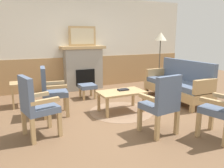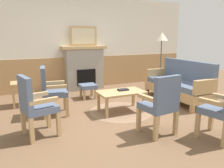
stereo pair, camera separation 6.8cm
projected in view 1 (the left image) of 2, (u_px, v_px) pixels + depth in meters
ground_plane at (119, 113)px, 4.48m from camera, size 14.00×14.00×0.00m
wall_back at (80, 45)px, 6.49m from camera, size 7.20×0.14×2.70m
fireplace at (83, 67)px, 6.42m from camera, size 1.30×0.44×1.28m
framed_picture at (82, 36)px, 6.22m from camera, size 0.80×0.04×0.56m
couch at (178, 84)px, 5.34m from camera, size 0.70×1.80×0.98m
coffee_table at (121, 94)px, 4.51m from camera, size 0.96×0.56×0.44m
round_rug at (121, 111)px, 4.59m from camera, size 1.34×1.34×0.01m
book_on_table at (123, 90)px, 4.58m from camera, size 0.22×0.14×0.03m
footstool at (87, 87)px, 5.52m from camera, size 0.40×0.40×0.36m
armchair_near_fireplace at (51, 89)px, 4.27m from camera, size 0.53×0.53×0.98m
armchair_by_window_left at (36, 104)px, 3.33m from camera, size 0.58×0.58×0.98m
armchair_front_center at (162, 102)px, 3.42m from camera, size 0.53×0.53×0.98m
side_table at (21, 87)px, 4.86m from camera, size 0.44×0.44×0.55m
floor_lamp_by_couch at (161, 40)px, 6.42m from camera, size 0.36×0.36×1.68m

